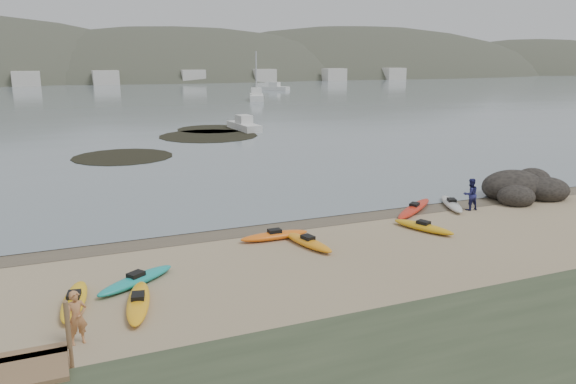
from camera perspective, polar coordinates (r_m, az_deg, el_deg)
name	(u,v)px	position (r m, az deg, el deg)	size (l,w,h in m)	color
ground	(288,222)	(27.15, 0.00, -3.08)	(600.00, 600.00, 0.00)	tan
wet_sand	(290,224)	(26.89, 0.25, -3.24)	(60.00, 60.00, 0.00)	brown
water	(66,72)	(324.21, -21.58, 11.28)	(1200.00, 1200.00, 0.00)	slate
stairs	(33,372)	(14.08, -24.48, -16.33)	(1.50, 2.70, 2.10)	olive
kayaks	(308,241)	(23.87, 2.08, -5.03)	(20.74, 9.52, 0.34)	#FFAD15
person_west	(77,318)	(16.90, -20.66, -11.85)	(0.57, 0.37, 1.55)	#C4804E
person_east	(471,194)	(30.59, 18.05, -0.23)	(0.81, 0.63, 1.67)	navy
rock_cluster	(523,192)	(34.69, 22.80, -0.04)	(5.38, 3.97, 1.87)	black
kelp_mats	(190,139)	(55.53, -9.93, 5.35)	(19.10, 22.03, 0.04)	black
moored_boats	(119,100)	(102.38, -16.75, 8.97)	(80.21, 75.03, 1.26)	silver
far_hills	(188,119)	(224.73, -10.17, 7.31)	(550.00, 135.00, 80.00)	#384235
far_town	(108,78)	(169.82, -17.82, 11.00)	(199.00, 5.00, 4.00)	beige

